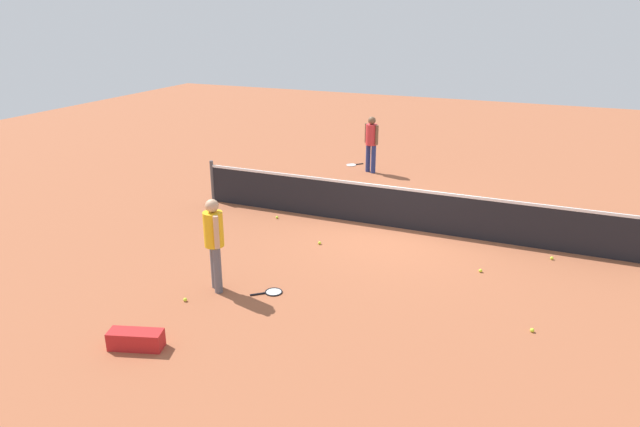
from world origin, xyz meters
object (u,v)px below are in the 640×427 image
object	(u,v)px
tennis_racket_far_player	(352,165)
tennis_ball_stray_left	(481,271)
tennis_racket_near_player	(272,292)
tennis_ball_baseline	(185,300)
tennis_ball_midcourt	(552,258)
tennis_ball_stray_right	(532,330)
equipment_bag	(134,339)
tennis_ball_near_player	(320,243)
tennis_ball_by_net	(277,217)
player_far_side	(371,140)
player_near_side	(214,237)

from	to	relation	value
tennis_racket_far_player	tennis_ball_stray_left	bearing A→B (deg)	-52.34
tennis_racket_near_player	tennis_ball_baseline	xyz separation A→B (m)	(-1.23, -0.86, 0.02)
tennis_ball_midcourt	tennis_racket_near_player	bearing A→B (deg)	-142.64
tennis_ball_midcourt	tennis_ball_baseline	bearing A→B (deg)	-143.10
tennis_ball_stray_right	tennis_ball_stray_left	bearing A→B (deg)	119.43
equipment_bag	tennis_racket_near_player	bearing A→B (deg)	65.25
tennis_racket_far_player	tennis_ball_near_player	distance (m)	6.52
tennis_racket_far_player	tennis_ball_midcourt	xyz separation A→B (m)	(6.15, -5.23, 0.02)
tennis_ball_stray_left	tennis_ball_stray_right	distance (m)	2.14
tennis_ball_midcourt	tennis_ball_baseline	distance (m)	7.15
tennis_ball_midcourt	equipment_bag	distance (m)	8.02
tennis_ball_by_net	tennis_ball_stray_right	distance (m)	6.65
tennis_ball_stray_left	tennis_ball_near_player	bearing A→B (deg)	179.19
tennis_ball_stray_left	tennis_ball_stray_right	world-z (taller)	same
tennis_racket_near_player	tennis_ball_stray_right	size ratio (longest dim) A/B	8.39
player_far_side	equipment_bag	xyz separation A→B (m)	(-0.22, -10.46, -0.87)
tennis_racket_near_player	tennis_racket_far_player	distance (m)	8.82
tennis_ball_near_player	player_near_side	bearing A→B (deg)	-108.54
player_far_side	tennis_ball_stray_left	size ratio (longest dim) A/B	25.76
tennis_ball_stray_right	equipment_bag	xyz separation A→B (m)	(-5.40, -2.76, 0.11)
player_far_side	tennis_ball_midcourt	distance (m)	7.19
player_near_side	tennis_racket_far_player	world-z (taller)	player_near_side
player_near_side	tennis_ball_stray_left	world-z (taller)	player_near_side
player_far_side	tennis_racket_near_player	size ratio (longest dim) A/B	3.07
tennis_racket_near_player	equipment_bag	xyz separation A→B (m)	(-1.08, -2.34, 0.13)
tennis_ball_near_player	tennis_ball_by_net	xyz separation A→B (m)	(-1.55, 1.05, 0.00)
tennis_ball_midcourt	tennis_racket_far_player	bearing A→B (deg)	139.59
tennis_ball_near_player	tennis_ball_stray_left	world-z (taller)	same
player_near_side	tennis_racket_far_player	size ratio (longest dim) A/B	3.18
tennis_ball_stray_left	tennis_racket_far_player	bearing A→B (deg)	127.66
tennis_racket_far_player	equipment_bag	size ratio (longest dim) A/B	0.63
player_far_side	tennis_ball_near_player	distance (m)	5.92
tennis_racket_far_player	equipment_bag	distance (m)	11.01
tennis_racket_far_player	equipment_bag	xyz separation A→B (m)	(0.57, -11.00, 0.13)
tennis_racket_near_player	tennis_racket_far_player	world-z (taller)	same
player_far_side	tennis_ball_stray_right	size ratio (longest dim) A/B	25.76
tennis_racket_far_player	equipment_bag	bearing A→B (deg)	-87.01
tennis_racket_far_player	tennis_ball_stray_left	size ratio (longest dim) A/B	8.10
player_near_side	equipment_bag	xyz separation A→B (m)	(-0.12, -2.06, -0.87)
tennis_racket_near_player	equipment_bag	distance (m)	2.58
tennis_ball_near_player	tennis_ball_midcourt	world-z (taller)	same
player_near_side	tennis_ball_midcourt	size ratio (longest dim) A/B	25.76
tennis_racket_near_player	tennis_ball_stray_right	distance (m)	4.34
tennis_ball_midcourt	player_far_side	bearing A→B (deg)	138.78
tennis_racket_far_player	tennis_ball_near_player	world-z (taller)	tennis_ball_near_player
tennis_ball_stray_right	tennis_ball_by_net	bearing A→B (deg)	153.57
tennis_racket_near_player	tennis_ball_midcourt	world-z (taller)	tennis_ball_midcourt
tennis_racket_near_player	tennis_ball_midcourt	bearing A→B (deg)	37.36
player_near_side	player_far_side	xyz separation A→B (m)	(0.10, 8.39, 0.00)
player_far_side	tennis_ball_near_player	size ratio (longest dim) A/B	25.76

